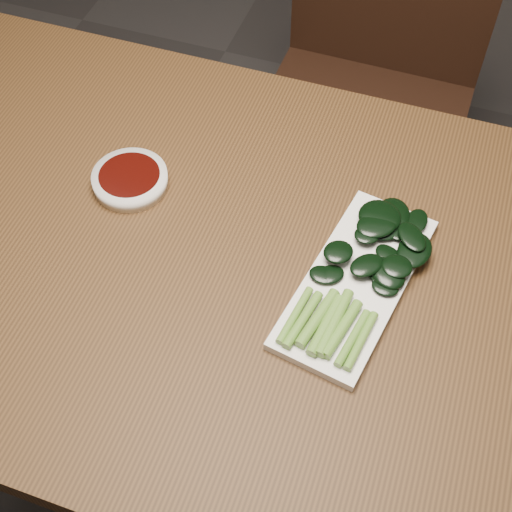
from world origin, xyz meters
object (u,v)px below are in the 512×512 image
Objects in this scene: table at (244,286)px; chair_far at (370,85)px; sauce_bowl at (130,179)px; serving_plate at (356,282)px; gai_lan at (370,263)px.

chair_far reaches higher than table.
sauce_bowl reaches higher than serving_plate.
table is 12.02× the size of sauce_bowl.
chair_far is 0.79m from serving_plate.
serving_plate is at bearing -113.84° from gai_lan.
chair_far is 2.77× the size of serving_plate.
gai_lan is (0.01, 0.03, 0.02)m from serving_plate.
sauce_bowl is at bearing 160.28° from table.
serving_plate is (0.38, -0.07, -0.01)m from sauce_bowl.
table is 0.18m from serving_plate.
table is 0.76m from chair_far.
gai_lan reaches higher than serving_plate.
table is at bearing -92.33° from chair_far.
chair_far is 2.95× the size of gai_lan.
table is 1.57× the size of chair_far.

